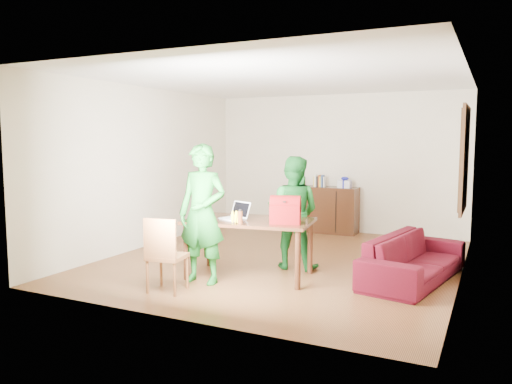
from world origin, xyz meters
The scene contains 10 objects.
room centered at (0.01, 0.13, 1.31)m, with size 5.20×5.70×2.90m.
table centered at (-0.05, -1.00, 0.67)m, with size 1.76×1.15×0.77m.
chair centered at (-0.66, -2.02, 0.27)m, with size 0.46×0.45×0.91m.
person_near centered at (-0.47, -1.50, 0.89)m, with size 0.65×0.42×1.77m, color #145A19.
person_far centered at (0.29, -0.32, 0.80)m, with size 0.77×0.60×1.59m, color #156020.
laptop centered at (-0.26, -1.10, 0.82)m, with size 0.39×0.33×0.23m.
bananas centered at (-0.08, -1.34, 0.80)m, with size 0.16×0.10×0.06m, color gold, non-canonical shape.
bottle centered at (-0.01, -1.35, 0.86)m, with size 0.06×0.06×0.18m, color #582914.
red_bag centered at (0.49, -1.08, 0.91)m, with size 0.38×0.22×0.28m, color maroon.
sofa centered at (1.95, -0.24, 0.29)m, with size 1.99×0.78×0.58m, color #410908.
Camera 1 is at (2.85, -6.83, 1.83)m, focal length 35.00 mm.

